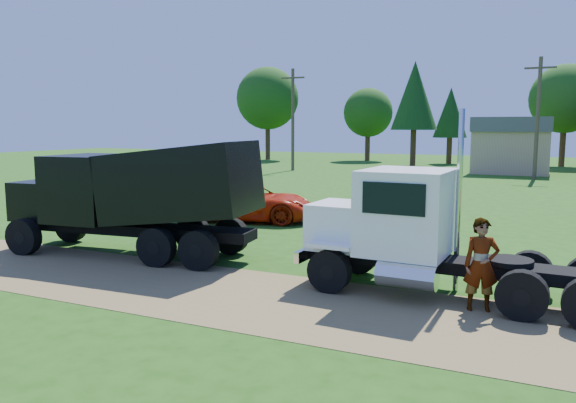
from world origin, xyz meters
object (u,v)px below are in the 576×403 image
at_px(white_semi_tractor, 410,230).
at_px(orange_pickup, 249,202).
at_px(black_dump_truck, 138,193).
at_px(spectator_a, 481,265).

bearing_deg(white_semi_tractor, orange_pickup, 141.30).
bearing_deg(black_dump_truck, orange_pickup, 84.14).
height_order(orange_pickup, spectator_a, spectator_a).
relative_size(white_semi_tractor, spectator_a, 3.61).
relative_size(black_dump_truck, orange_pickup, 1.47).
height_order(white_semi_tractor, orange_pickup, white_semi_tractor).
height_order(white_semi_tractor, spectator_a, white_semi_tractor).
bearing_deg(white_semi_tractor, spectator_a, -22.80).
relative_size(black_dump_truck, spectator_a, 4.12).
bearing_deg(spectator_a, black_dump_truck, 157.80).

